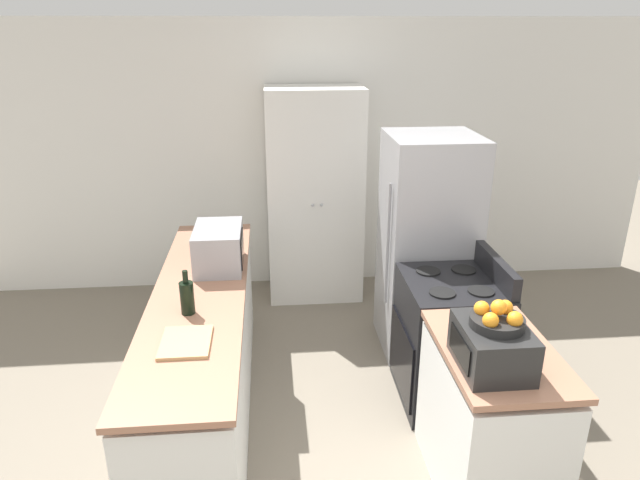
% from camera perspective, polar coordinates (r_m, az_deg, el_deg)
% --- Properties ---
extents(wall_back, '(7.00, 0.06, 2.60)m').
position_cam_1_polar(wall_back, '(5.66, -1.48, 8.21)').
color(wall_back, white).
rests_on(wall_back, ground_plane).
extents(counter_left, '(0.60, 2.61, 0.92)m').
position_cam_1_polar(counter_left, '(4.02, -11.52, -11.20)').
color(counter_left, silver).
rests_on(counter_left, ground_plane).
extents(counter_right, '(0.60, 0.93, 0.92)m').
position_cam_1_polar(counter_right, '(3.51, 16.53, -16.99)').
color(counter_right, silver).
rests_on(counter_right, ground_plane).
extents(pantry_cabinet, '(0.89, 0.58, 2.01)m').
position_cam_1_polar(pantry_cabinet, '(5.42, -0.56, 4.43)').
color(pantry_cabinet, white).
rests_on(pantry_cabinet, ground_plane).
extents(stove, '(0.66, 0.71, 1.08)m').
position_cam_1_polar(stove, '(4.16, 12.69, -9.71)').
color(stove, black).
rests_on(stove, ground_plane).
extents(refrigerator, '(0.71, 0.70, 1.77)m').
position_cam_1_polar(refrigerator, '(4.62, 10.63, -0.55)').
color(refrigerator, '#A3A3A8').
rests_on(refrigerator, ground_plane).
extents(microwave, '(0.34, 0.49, 0.29)m').
position_cam_1_polar(microwave, '(4.09, -10.08, -0.73)').
color(microwave, '#939399').
rests_on(microwave, counter_left).
extents(wine_bottle, '(0.08, 0.08, 0.28)m').
position_cam_1_polar(wine_bottle, '(3.49, -13.15, -5.57)').
color(wine_bottle, black).
rests_on(wine_bottle, counter_left).
extents(toaster_oven, '(0.33, 0.42, 0.23)m').
position_cam_1_polar(toaster_oven, '(3.03, 16.83, -10.18)').
color(toaster_oven, black).
rests_on(toaster_oven, counter_right).
extents(fruit_bowl, '(0.27, 0.27, 0.14)m').
position_cam_1_polar(fruit_bowl, '(2.95, 17.33, -7.47)').
color(fruit_bowl, black).
rests_on(fruit_bowl, toaster_oven).
extents(cutting_board, '(0.27, 0.33, 0.02)m').
position_cam_1_polar(cutting_board, '(3.23, -13.26, -9.92)').
color(cutting_board, tan).
rests_on(cutting_board, counter_left).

